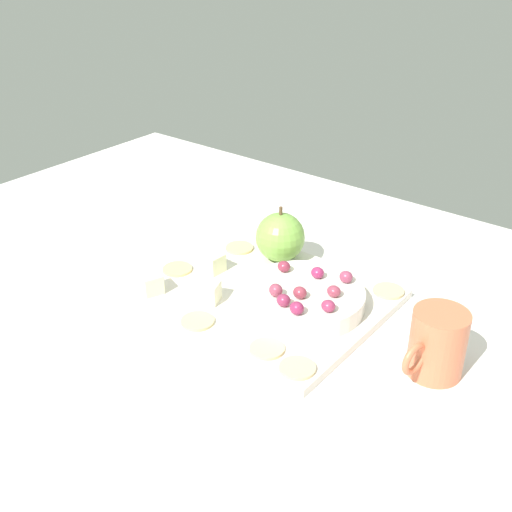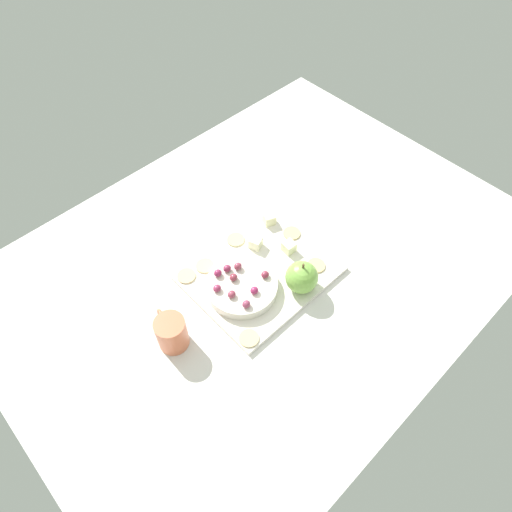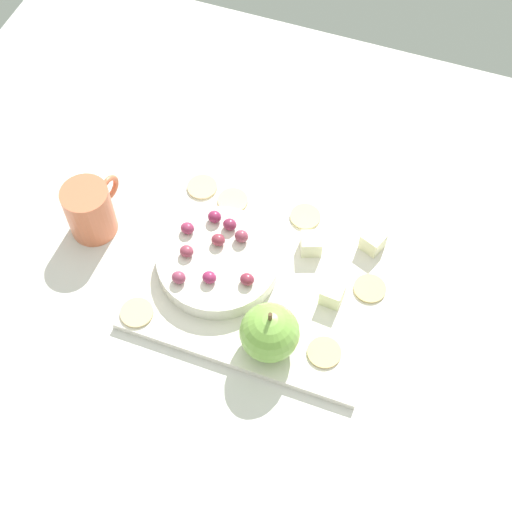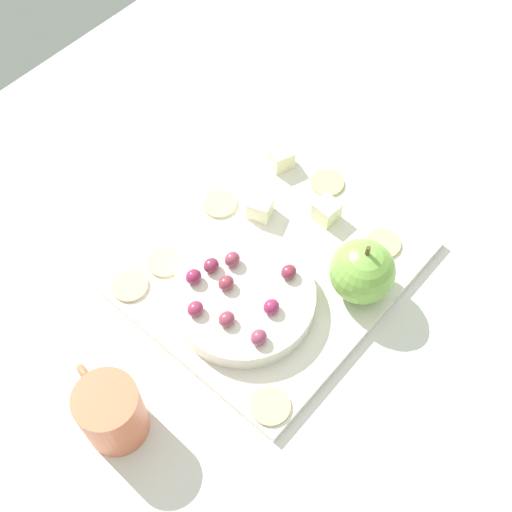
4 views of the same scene
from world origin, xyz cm
name	(u,v)px [view 2 (image 2 of 4)]	position (x,y,z in cm)	size (l,w,h in cm)	color
table	(263,262)	(0.00, 0.00, 1.70)	(125.60, 92.97, 3.39)	silver
platter	(260,273)	(3.78, 2.82, 4.00)	(32.28, 26.78, 1.20)	silver
serving_dish	(242,286)	(10.23, 3.51, 5.87)	(16.22, 16.22, 2.54)	white
apple_whole	(303,276)	(-0.29, 12.13, 8.30)	(7.41, 7.41, 7.41)	#7DB648
apple_stem	(304,265)	(-0.29, 12.13, 12.61)	(0.50, 0.50, 1.20)	brown
cheese_cube_0	(289,247)	(-5.44, 3.11, 5.97)	(2.75, 2.75, 2.75)	#F6F4C2
cheese_cube_1	(269,219)	(-8.27, -6.54, 5.97)	(2.75, 2.75, 2.75)	#F5F0BD
cheese_cube_2	(256,243)	(-0.56, -3.33, 5.97)	(2.75, 2.75, 2.75)	#ECE6C0
cracker_0	(316,265)	(-6.82, 10.78, 4.80)	(4.30, 4.30, 0.40)	#DEBD80
cracker_1	(236,240)	(1.74, -8.07, 4.80)	(4.30, 4.30, 0.40)	#D2C188
cracker_2	(205,266)	(12.27, -7.19, 4.80)	(4.30, 4.30, 0.40)	beige
cracker_3	(249,338)	(17.54, 13.69, 4.80)	(4.30, 4.30, 0.40)	#D6BC87
cracker_4	(186,276)	(17.25, -7.94, 4.80)	(4.30, 4.30, 0.40)	#D2BB8A
cracker_5	(293,234)	(-9.76, 0.35, 4.80)	(4.30, 4.30, 0.40)	#D7BD7D
grape_0	(237,265)	(8.19, -0.41, 8.02)	(1.85, 1.67, 1.75)	#943B51
grape_1	(232,294)	(14.14, 4.57, 7.90)	(1.85, 1.67, 1.52)	#93394E
grape_2	(227,268)	(10.33, -1.27, 7.95)	(1.85, 1.67, 1.62)	#892A4B
grape_3	(246,304)	(13.53, 8.60, 7.97)	(1.85, 1.67, 1.66)	#953B58
grape_4	(217,288)	(15.44, 1.18, 7.90)	(1.85, 1.67, 1.52)	#952F53
grape_5	(254,290)	(9.87, 7.24, 7.93)	(1.85, 1.67, 1.57)	#9A2856
grape_6	(265,275)	(5.24, 5.85, 7.91)	(1.85, 1.67, 1.54)	maroon
grape_7	(218,273)	(12.71, -1.73, 7.98)	(1.85, 1.67, 1.68)	#902650
grape_8	(234,277)	(10.90, 1.54, 7.94)	(1.85, 1.67, 1.60)	#913445
cup	(171,332)	(29.18, 2.71, 7.50)	(6.49, 9.66, 8.22)	#D86D49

